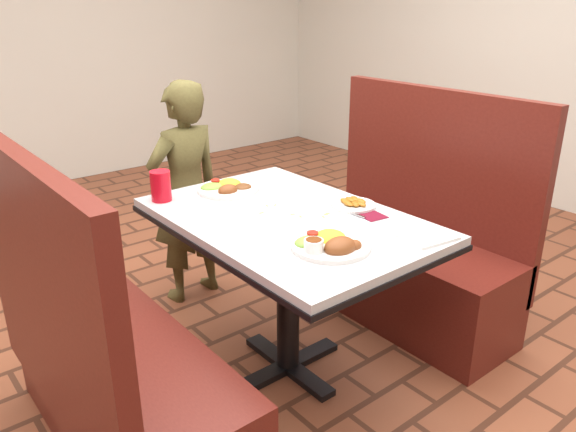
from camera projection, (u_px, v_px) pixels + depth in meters
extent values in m
plane|color=brown|center=(288.00, 368.00, 2.57)|extent=(7.00, 7.00, 0.00)
cube|color=silver|center=(19.00, 22.00, 4.59)|extent=(6.00, 0.04, 2.80)
cube|color=silver|center=(288.00, 220.00, 2.30)|extent=(0.80, 1.20, 0.03)
cube|color=black|center=(288.00, 226.00, 2.31)|extent=(0.81, 1.21, 0.02)
cylinder|color=black|center=(288.00, 300.00, 2.44)|extent=(0.10, 0.10, 0.69)
cube|color=black|center=(288.00, 365.00, 2.57)|extent=(0.55, 0.08, 0.03)
cube|color=black|center=(288.00, 365.00, 2.57)|extent=(0.08, 0.55, 0.03)
cube|color=maroon|center=(129.00, 397.00, 2.05)|extent=(0.45, 1.20, 0.45)
cube|color=maroon|center=(47.00, 302.00, 1.75)|extent=(0.06, 1.20, 0.95)
cube|color=maroon|center=(399.00, 277.00, 2.93)|extent=(0.45, 1.20, 0.45)
cube|color=maroon|center=(434.00, 182.00, 2.89)|extent=(0.06, 1.20, 0.95)
imported|color=brown|center=(186.00, 194.00, 3.01)|extent=(0.46, 0.33, 1.21)
cylinder|color=white|center=(331.00, 245.00, 2.00)|extent=(0.29, 0.29, 0.02)
ellipsoid|color=yellow|center=(330.00, 231.00, 2.04)|extent=(0.12, 0.12, 0.05)
ellipsoid|color=#81AE45|center=(310.00, 238.00, 2.00)|extent=(0.12, 0.10, 0.04)
cylinder|color=red|center=(312.00, 233.00, 2.04)|extent=(0.04, 0.04, 0.01)
ellipsoid|color=brown|center=(340.00, 240.00, 1.94)|extent=(0.12, 0.10, 0.07)
ellipsoid|color=brown|center=(353.00, 241.00, 1.96)|extent=(0.07, 0.05, 0.04)
cylinder|color=white|center=(314.00, 245.00, 1.93)|extent=(0.07, 0.07, 0.04)
cylinder|color=#643013|center=(314.00, 240.00, 1.93)|extent=(0.06, 0.06, 0.01)
cylinder|color=white|center=(228.00, 189.00, 2.59)|extent=(0.28, 0.28, 0.02)
ellipsoid|color=yellow|center=(229.00, 179.00, 2.62)|extent=(0.11, 0.11, 0.05)
ellipsoid|color=#81AE45|center=(212.00, 183.00, 2.59)|extent=(0.11, 0.09, 0.04)
cylinder|color=red|center=(215.00, 180.00, 2.62)|extent=(0.04, 0.04, 0.01)
ellipsoid|color=brown|center=(242.00, 184.00, 2.59)|extent=(0.08, 0.08, 0.03)
ellipsoid|color=brown|center=(228.00, 186.00, 2.53)|extent=(0.09, 0.07, 0.06)
cylinder|color=white|center=(353.00, 205.00, 2.40)|extent=(0.19, 0.19, 0.01)
cube|color=maroon|center=(373.00, 216.00, 2.29)|extent=(0.11, 0.11, 0.00)
cube|color=silver|center=(352.00, 213.00, 2.31)|extent=(0.02, 0.14, 0.00)
cylinder|color=red|center=(161.00, 186.00, 2.45)|extent=(0.09, 0.09, 0.13)
cube|color=white|center=(428.00, 237.00, 2.08)|extent=(0.21, 0.17, 0.01)
cube|color=silver|center=(330.00, 243.00, 2.02)|extent=(0.06, 0.17, 0.00)
cube|color=silver|center=(337.00, 254.00, 1.94)|extent=(0.02, 0.13, 0.00)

